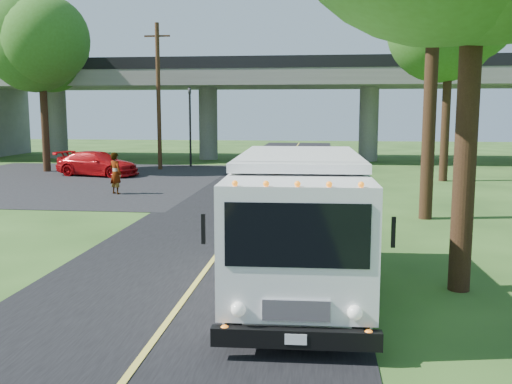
% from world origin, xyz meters
% --- Properties ---
extents(ground, '(120.00, 120.00, 0.00)m').
position_xyz_m(ground, '(0.00, 0.00, 0.00)').
color(ground, '#264418').
rests_on(ground, ground).
extents(road, '(7.00, 90.00, 0.02)m').
position_xyz_m(road, '(0.00, 10.00, 0.01)').
color(road, black).
rests_on(road, ground).
extents(parking_lot, '(16.00, 18.00, 0.01)m').
position_xyz_m(parking_lot, '(-11.00, 18.00, 0.01)').
color(parking_lot, black).
rests_on(parking_lot, ground).
extents(lane_line, '(0.12, 90.00, 0.01)m').
position_xyz_m(lane_line, '(0.00, 10.00, 0.03)').
color(lane_line, gold).
rests_on(lane_line, road).
extents(overpass, '(54.00, 10.00, 7.30)m').
position_xyz_m(overpass, '(0.00, 32.00, 4.56)').
color(overpass, slate).
rests_on(overpass, ground).
extents(traffic_signal, '(0.18, 0.22, 5.20)m').
position_xyz_m(traffic_signal, '(-6.00, 26.00, 3.20)').
color(traffic_signal, black).
rests_on(traffic_signal, ground).
extents(utility_pole, '(1.60, 0.26, 9.00)m').
position_xyz_m(utility_pole, '(-7.50, 24.00, 4.59)').
color(utility_pole, '#472D19').
rests_on(utility_pole, ground).
extents(tree_right_far, '(5.77, 5.67, 10.99)m').
position_xyz_m(tree_right_far, '(9.21, 19.84, 8.30)').
color(tree_right_far, '#382314').
rests_on(tree_right_far, ground).
extents(tree_left_lot, '(5.60, 5.50, 10.50)m').
position_xyz_m(tree_left_lot, '(-13.79, 21.84, 7.90)').
color(tree_left_lot, '#382314').
rests_on(tree_left_lot, ground).
extents(tree_left_far, '(5.26, 5.16, 9.89)m').
position_xyz_m(tree_left_far, '(-16.79, 27.84, 7.45)').
color(tree_left_far, '#382314').
rests_on(tree_left_far, ground).
extents(step_van, '(2.67, 6.76, 2.80)m').
position_xyz_m(step_van, '(2.20, 0.39, 1.52)').
color(step_van, white).
rests_on(step_van, ground).
extents(red_sedan, '(5.14, 2.99, 1.40)m').
position_xyz_m(red_sedan, '(-10.03, 20.15, 0.70)').
color(red_sedan, '#B30B0E').
rests_on(red_sedan, ground).
extents(pedestrian, '(0.81, 0.74, 1.87)m').
position_xyz_m(pedestrian, '(-6.43, 13.33, 0.93)').
color(pedestrian, gray).
rests_on(pedestrian, ground).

